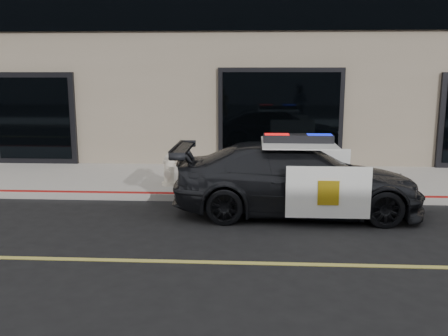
{
  "coord_description": "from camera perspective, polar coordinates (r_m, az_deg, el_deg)",
  "views": [
    {
      "loc": [
        -1.76,
        -6.96,
        2.81
      ],
      "look_at": [
        -2.29,
        2.2,
        1.0
      ],
      "focal_mm": 40.0,
      "sensor_mm": 36.0,
      "label": 1
    }
  ],
  "objects": [
    {
      "name": "sidewalk_n",
      "position": [
        12.63,
        11.25,
        -1.57
      ],
      "size": [
        60.0,
        3.5,
        0.15
      ],
      "primitive_type": "cube",
      "color": "gray",
      "rests_on": "ground"
    },
    {
      "name": "police_car",
      "position": [
        9.92,
        8.35,
        -1.17
      ],
      "size": [
        2.21,
        4.85,
        1.59
      ],
      "color": "black",
      "rests_on": "ground"
    },
    {
      "name": "fire_hydrant",
      "position": [
        11.69,
        -6.3,
        -0.28
      ],
      "size": [
        0.34,
        0.48,
        0.76
      ],
      "color": "silver",
      "rests_on": "sidewalk_n"
    },
    {
      "name": "ground",
      "position": [
        7.71,
        16.56,
        -10.7
      ],
      "size": [
        120.0,
        120.0,
        0.0
      ],
      "primitive_type": "plane",
      "color": "black",
      "rests_on": "ground"
    }
  ]
}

